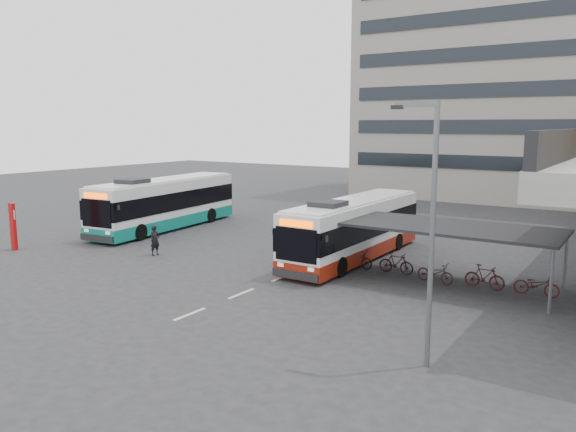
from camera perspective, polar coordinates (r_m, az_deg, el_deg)
The scene contains 11 objects.
ground at distance 26.75m, azimuth -5.00°, elevation -5.42°, with size 120.00×120.00×0.00m, color #28282B.
bike_shelter at distance 25.00m, azimuth 14.91°, elevation -3.16°, with size 10.00×4.00×2.54m.
office_block at distance 57.41m, azimuth 23.93°, elevation 14.21°, with size 30.00×15.00×25.00m, color gray.
road_markings at distance 22.99m, azimuth -4.77°, elevation -7.86°, with size 0.15×7.60×0.01m.
bus_main at distance 28.67m, azimuth 6.73°, elevation -1.35°, with size 2.45×11.09×3.27m.
bus_teal at distance 37.66m, azimuth -12.35°, elevation 1.21°, with size 3.80×12.13×3.53m.
pedestrian at distance 30.11m, azimuth -13.36°, elevation -2.43°, with size 0.58×0.38×1.59m, color black.
lamp_post at distance 15.72m, azimuth 14.15°, elevation -0.35°, with size 1.29×0.42×7.39m.
sign_totem_south at distance 34.00m, azimuth -26.15°, elevation -0.89°, with size 0.56×0.24×2.58m.
sign_totem_mid at distance 39.34m, azimuth -18.37°, elevation 0.86°, with size 0.56×0.17×2.60m.
sign_totem_north at distance 42.04m, azimuth -12.24°, elevation 1.55°, with size 0.53×0.27×2.48m.
Camera 1 is at (16.18, -20.21, 6.75)m, focal length 35.00 mm.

